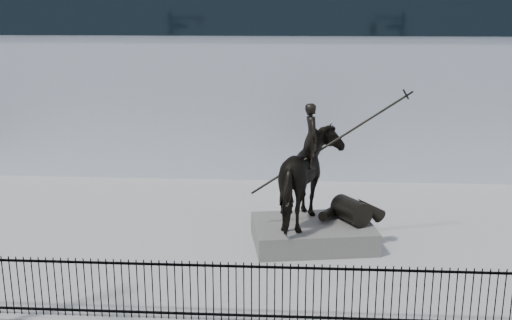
{
  "coord_description": "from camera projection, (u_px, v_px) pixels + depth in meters",
  "views": [
    {
      "loc": [
        0.51,
        -11.45,
        7.4
      ],
      "look_at": [
        -0.57,
        6.0,
        2.86
      ],
      "focal_mm": 42.0,
      "sensor_mm": 36.0,
      "label": 1
    }
  ],
  "objects": [
    {
      "name": "plaza",
      "position": [
        275.0,
        234.0,
        19.7
      ],
      "size": [
        30.0,
        12.0,
        0.15
      ],
      "primitive_type": "cube",
      "color": "#9A9A97",
      "rests_on": "ground"
    },
    {
      "name": "building",
      "position": [
        283.0,
        62.0,
        31.14
      ],
      "size": [
        44.0,
        14.0,
        9.0
      ],
      "primitive_type": "cube",
      "color": "silver",
      "rests_on": "ground"
    },
    {
      "name": "picket_fence",
      "position": [
        268.0,
        293.0,
        13.93
      ],
      "size": [
        22.1,
        0.1,
        1.5
      ],
      "color": "black",
      "rests_on": "plaza"
    },
    {
      "name": "statue_plinth",
      "position": [
        313.0,
        233.0,
        18.65
      ],
      "size": [
        4.0,
        3.06,
        0.68
      ],
      "primitive_type": "cube",
      "rotation": [
        0.0,
        0.0,
        0.16
      ],
      "color": "#55534E",
      "rests_on": "plaza"
    },
    {
      "name": "equestrian_statue",
      "position": [
        316.0,
        179.0,
        18.22
      ],
      "size": [
        4.62,
        3.24,
        3.96
      ],
      "rotation": [
        0.0,
        0.0,
        0.16
      ],
      "color": "black",
      "rests_on": "statue_plinth"
    }
  ]
}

